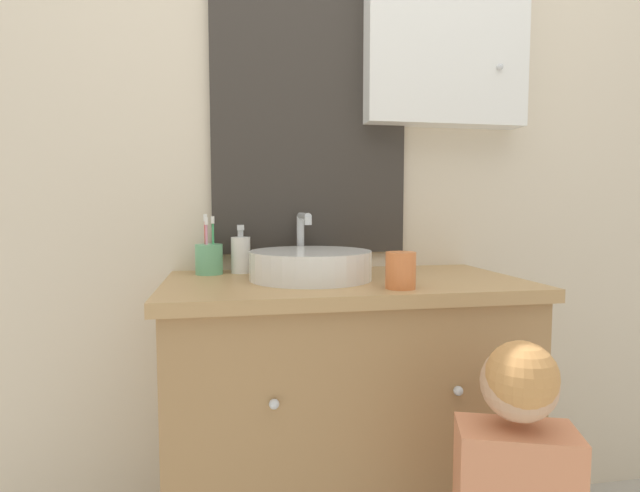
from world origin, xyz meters
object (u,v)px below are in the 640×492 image
(toothbrush_holder, at_px, (209,258))
(drinking_cup, at_px, (401,270))
(sink_basin, at_px, (311,264))
(soap_dispenser, at_px, (241,254))

(toothbrush_holder, bearing_deg, drinking_cup, -36.42)
(sink_basin, height_order, soap_dispenser, sink_basin)
(sink_basin, relative_size, drinking_cup, 4.34)
(sink_basin, distance_m, drinking_cup, 0.28)
(soap_dispenser, bearing_deg, drinking_cup, -43.49)
(sink_basin, xyz_separation_m, drinking_cup, (0.20, -0.20, 0.00))
(toothbrush_holder, xyz_separation_m, drinking_cup, (0.49, -0.36, -0.00))
(sink_basin, xyz_separation_m, toothbrush_holder, (-0.29, 0.15, 0.01))
(toothbrush_holder, bearing_deg, soap_dispenser, 6.62)
(drinking_cup, bearing_deg, soap_dispenser, 136.51)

